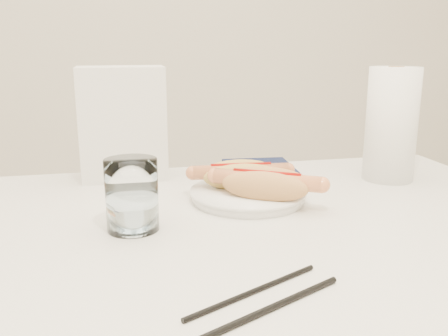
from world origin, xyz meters
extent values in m
cube|color=silver|center=(0.00, 0.00, 0.73)|extent=(1.20, 0.80, 0.04)
cylinder|color=silver|center=(0.54, 0.34, 0.35)|extent=(0.04, 0.04, 0.71)
cylinder|color=white|center=(0.07, 0.12, 0.76)|extent=(0.26, 0.26, 0.02)
ellipsoid|color=#D4AE55|center=(0.06, 0.14, 0.79)|extent=(0.15, 0.05, 0.05)
ellipsoid|color=#D4AE55|center=(0.06, 0.17, 0.79)|extent=(0.15, 0.05, 0.05)
ellipsoid|color=#D4AE55|center=(0.06, 0.16, 0.78)|extent=(0.14, 0.07, 0.03)
cylinder|color=#C87446|center=(0.06, 0.16, 0.80)|extent=(0.18, 0.04, 0.03)
cylinder|color=#990A05|center=(0.06, 0.16, 0.81)|extent=(0.12, 0.02, 0.01)
ellipsoid|color=tan|center=(0.08, 0.07, 0.79)|extent=(0.15, 0.11, 0.05)
ellipsoid|color=tan|center=(0.10, 0.10, 0.79)|extent=(0.15, 0.11, 0.05)
ellipsoid|color=tan|center=(0.09, 0.08, 0.78)|extent=(0.15, 0.12, 0.03)
cylinder|color=#E88752|center=(0.09, 0.08, 0.80)|extent=(0.18, 0.12, 0.03)
cylinder|color=#990A05|center=(0.09, 0.08, 0.81)|extent=(0.11, 0.07, 0.01)
cylinder|color=white|center=(-0.15, 0.02, 0.81)|extent=(0.08, 0.08, 0.11)
cylinder|color=black|center=(-0.02, -0.21, 0.75)|extent=(0.18, 0.10, 0.01)
cylinder|color=black|center=(-0.02, -0.26, 0.75)|extent=(0.22, 0.11, 0.01)
cube|color=silver|center=(-0.15, 0.34, 0.87)|extent=(0.18, 0.10, 0.24)
cube|color=#121A3A|center=(0.15, 0.35, 0.75)|extent=(0.16, 0.16, 0.01)
cylinder|color=white|center=(0.40, 0.20, 0.87)|extent=(0.12, 0.12, 0.24)
camera|label=1|loc=(-0.16, -0.71, 1.03)|focal=39.33mm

